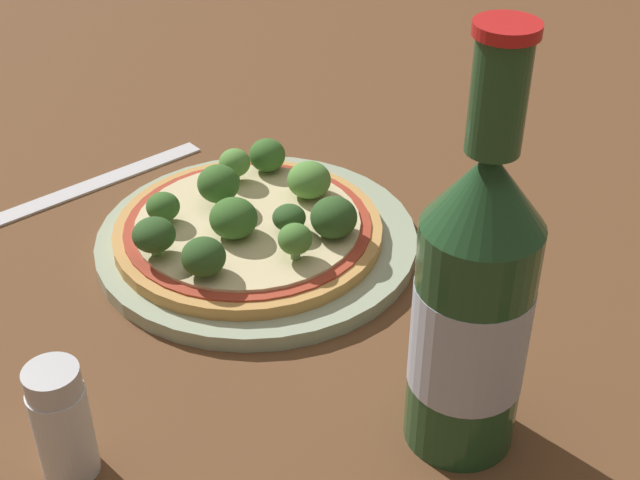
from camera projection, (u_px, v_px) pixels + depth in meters
name	position (u px, v px, depth m)	size (l,w,h in m)	color
ground_plane	(271.00, 252.00, 0.69)	(3.00, 3.00, 0.00)	brown
plate	(253.00, 243.00, 0.69)	(0.25, 0.25, 0.01)	#A3B293
pizza	(248.00, 229.00, 0.68)	(0.21, 0.21, 0.01)	tan
broccoli_floret_0	(233.00, 218.00, 0.65)	(0.04, 0.04, 0.03)	#6B8E51
broccoli_floret_1	(267.00, 155.00, 0.73)	(0.03, 0.03, 0.03)	#6B8E51
broccoli_floret_2	(334.00, 218.00, 0.65)	(0.03, 0.03, 0.03)	#6B8E51
broccoli_floret_3	(223.00, 181.00, 0.69)	(0.03, 0.03, 0.03)	#6B8E51
broccoli_floret_4	(235.00, 163.00, 0.72)	(0.03, 0.03, 0.03)	#6B8E51
broccoli_floret_5	(201.00, 256.00, 0.61)	(0.03, 0.03, 0.03)	#6B8E51
broccoli_floret_6	(312.00, 181.00, 0.70)	(0.03, 0.03, 0.03)	#6B8E51
broccoli_floret_7	(163.00, 207.00, 0.67)	(0.03, 0.03, 0.02)	#6B8E51
broccoli_floret_8	(295.00, 239.00, 0.63)	(0.02, 0.02, 0.03)	#6B8E51
broccoli_floret_9	(154.00, 235.00, 0.63)	(0.03, 0.03, 0.03)	#6B8E51
broccoli_floret_10	(288.00, 218.00, 0.66)	(0.02, 0.02, 0.02)	#6B8E51
beer_bottle	(473.00, 306.00, 0.48)	(0.07, 0.07, 0.26)	#234C28
pepper_shaker	(62.00, 423.00, 0.49)	(0.03, 0.03, 0.08)	silver
fork	(97.00, 183.00, 0.77)	(0.07, 0.19, 0.00)	silver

